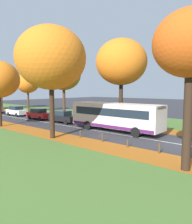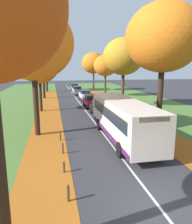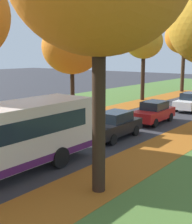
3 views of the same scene
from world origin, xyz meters
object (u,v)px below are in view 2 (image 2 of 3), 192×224
(car_white_third_in_line, at_px, (85,95))
(bollard_third, at_px, (64,167))
(tree_left_near, at_px, (33,43))
(tree_right_distant, at_px, (93,63))
(car_black_lead, at_px, (100,108))
(tree_left_mid, at_px, (39,65))
(tree_left_far, at_px, (43,61))
(car_grey_trailing, at_px, (74,87))
(car_red_following, at_px, (91,101))
(car_silver_fourth_in_line, at_px, (77,90))
(tree_left_distant, at_px, (46,57))
(tree_right_mid, at_px, (124,57))
(bollard_fourth, at_px, (63,148))
(tree_right_near, at_px, (163,38))
(tree_right_far, at_px, (105,66))
(bollard_second, at_px, (68,193))
(bus, at_px, (123,118))
(bollard_fifth, at_px, (60,136))

(car_white_third_in_line, bearing_deg, bollard_third, -101.03)
(tree_left_near, xyz_separation_m, tree_right_distant, (10.58, 31.53, -0.99))
(car_black_lead, xyz_separation_m, car_white_third_in_line, (0.07, 12.07, 0.00))
(tree_left_mid, bearing_deg, car_white_third_in_line, 51.05)
(tree_left_far, bearing_deg, car_grey_trailing, 59.00)
(tree_left_far, bearing_deg, car_black_lead, -66.08)
(tree_left_near, bearing_deg, car_red_following, 60.63)
(car_white_third_in_line, height_order, car_silver_fourth_in_line, same)
(tree_left_distant, height_order, tree_right_mid, tree_left_distant)
(tree_left_mid, xyz_separation_m, car_grey_trailing, (6.37, 22.16, -4.82))
(tree_right_distant, bearing_deg, bollard_fourth, -103.70)
(car_white_third_in_line, height_order, car_grey_trailing, same)
(tree_left_distant, xyz_separation_m, car_white_third_in_line, (6.55, -13.50, -6.56))
(tree_right_near, relative_size, tree_right_distant, 1.24)
(tree_left_distant, height_order, car_silver_fourth_in_line, tree_left_distant)
(tree_left_mid, relative_size, tree_right_near, 0.73)
(car_red_following, height_order, car_white_third_in_line, same)
(tree_right_distant, relative_size, car_silver_fourth_in_line, 2.04)
(tree_right_distant, bearing_deg, tree_left_distant, 178.74)
(tree_left_far, relative_size, tree_right_distant, 0.96)
(tree_right_near, relative_size, tree_right_far, 1.40)
(bollard_second, distance_m, car_black_lead, 16.49)
(tree_right_mid, bearing_deg, car_white_third_in_line, 118.52)
(bollard_fourth, xyz_separation_m, bus, (4.63, 2.01, 1.34))
(bus, xyz_separation_m, car_red_following, (0.03, 13.95, -0.89))
(tree_right_far, bearing_deg, car_white_third_in_line, -143.70)
(tree_left_mid, height_order, bollard_fourth, tree_left_mid)
(tree_right_far, relative_size, car_white_third_in_line, 1.80)
(car_red_following, bearing_deg, tree_left_mid, -165.61)
(tree_left_distant, relative_size, bollard_second, 13.21)
(tree_right_mid, height_order, tree_right_far, tree_right_mid)
(tree_left_mid, relative_size, bollard_third, 12.87)
(bollard_third, bearing_deg, tree_left_near, 104.06)
(bollard_fifth, height_order, car_silver_fourth_in_line, car_silver_fourth_in_line)
(bollard_fifth, distance_m, bus, 4.92)
(bollard_second, distance_m, bollard_third, 2.57)
(tree_right_distant, xyz_separation_m, bollard_fifth, (-8.83, -33.39, -5.87))
(bollard_second, relative_size, car_black_lead, 0.17)
(bollard_third, height_order, car_red_following, car_red_following)
(bollard_fourth, bearing_deg, car_black_lead, 65.74)
(bus, height_order, car_grey_trailing, bus)
(tree_left_near, height_order, bus, tree_left_near)
(tree_left_far, distance_m, bollard_third, 29.09)
(tree_left_distant, distance_m, bollard_second, 41.95)
(tree_left_far, xyz_separation_m, car_black_lead, (6.74, -15.20, -5.57))
(tree_left_far, relative_size, bus, 0.80)
(tree_left_distant, xyz_separation_m, tree_right_near, (10.35, -32.13, 0.43))
(car_red_following, bearing_deg, tree_left_near, -119.37)
(tree_left_near, xyz_separation_m, tree_right_mid, (10.75, 10.77, -0.45))
(bollard_fourth, bearing_deg, bollard_third, -91.49)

